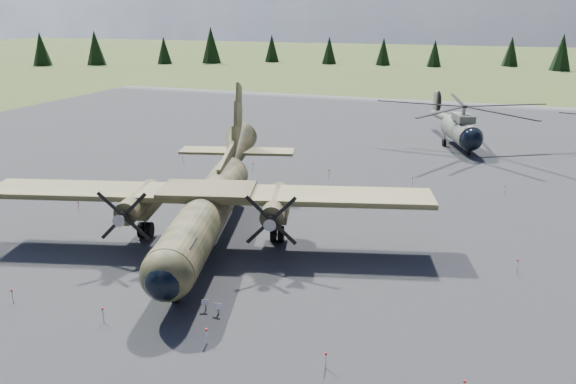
% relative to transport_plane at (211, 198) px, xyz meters
% --- Properties ---
extents(ground, '(500.00, 500.00, 0.00)m').
position_rel_transport_plane_xyz_m(ground, '(3.95, 1.03, -2.90)').
color(ground, '#4B5827').
rests_on(ground, ground).
extents(apron, '(120.00, 120.00, 0.04)m').
position_rel_transport_plane_xyz_m(apron, '(3.95, 11.03, -2.90)').
color(apron, '#5A5A5F').
rests_on(apron, ground).
extents(transport_plane, '(30.34, 27.14, 10.09)m').
position_rel_transport_plane_xyz_m(transport_plane, '(0.00, 0.00, 0.00)').
color(transport_plane, '#31371E').
rests_on(transport_plane, ground).
extents(helicopter_near, '(26.18, 26.38, 5.21)m').
position_rel_transport_plane_xyz_m(helicopter_near, '(15.15, 34.17, 0.80)').
color(helicopter_near, gray).
rests_on(helicopter_near, ground).
extents(info_placard_left, '(0.45, 0.28, 0.65)m').
position_rel_transport_plane_xyz_m(info_placard_left, '(4.39, -9.60, -2.46)').
color(info_placard_left, gray).
rests_on(info_placard_left, ground).
extents(info_placard_right, '(0.44, 0.22, 0.67)m').
position_rel_transport_plane_xyz_m(info_placard_right, '(5.22, -9.76, -2.45)').
color(info_placard_right, gray).
rests_on(info_placard_right, ground).
extents(barrier_fence, '(33.12, 29.62, 0.85)m').
position_rel_transport_plane_xyz_m(barrier_fence, '(3.49, 0.95, -2.39)').
color(barrier_fence, white).
rests_on(barrier_fence, ground).
extents(treeline, '(303.20, 300.31, 10.99)m').
position_rel_transport_plane_xyz_m(treeline, '(-1.52, -2.33, 1.88)').
color(treeline, black).
rests_on(treeline, ground).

